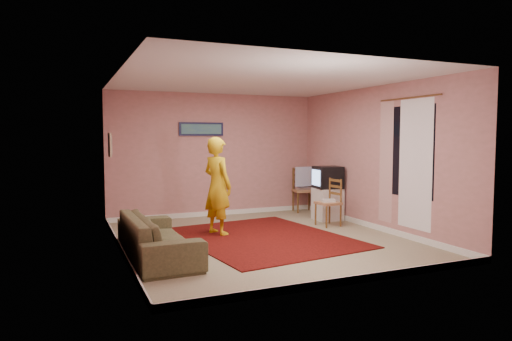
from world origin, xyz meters
name	(u,v)px	position (x,y,z in m)	size (l,w,h in m)	color
ground	(262,240)	(0.00, 0.00, 0.00)	(5.00, 5.00, 0.00)	tan
wall_back	(215,155)	(0.00, 2.50, 1.30)	(4.50, 0.02, 2.60)	tan
wall_front	(352,172)	(0.00, -2.50, 1.30)	(4.50, 0.02, 2.60)	tan
wall_left	(119,164)	(-2.25, 0.00, 1.30)	(0.02, 5.00, 2.60)	tan
wall_right	(375,158)	(2.25, 0.00, 1.30)	(0.02, 5.00, 2.60)	tan
ceiling	(262,80)	(0.00, 0.00, 2.60)	(4.50, 5.00, 0.02)	silver
baseboard_back	(215,213)	(0.00, 2.49, 0.05)	(4.50, 0.02, 0.10)	white
baseboard_front	(349,280)	(0.00, -2.49, 0.05)	(4.50, 0.02, 0.10)	white
baseboard_left	(121,250)	(-2.24, 0.00, 0.05)	(0.02, 5.00, 0.10)	white
baseboard_right	(373,226)	(2.24, 0.00, 0.05)	(0.02, 5.00, 0.10)	white
window	(410,152)	(2.24, -0.90, 1.45)	(0.01, 1.10, 1.50)	black
curtain_sheer	(415,164)	(2.23, -1.05, 1.25)	(0.01, 0.75, 2.10)	white
curtain_floral	(386,162)	(2.21, -0.35, 1.25)	(0.01, 0.35, 2.10)	beige
curtain_rod	(409,98)	(2.20, -0.90, 2.32)	(0.02, 0.02, 1.40)	brown
picture_back	(201,129)	(-0.30, 2.47, 1.85)	(0.95, 0.04, 0.28)	#141637
picture_left	(110,145)	(-2.22, 1.60, 1.55)	(0.04, 0.38, 0.42)	tan
area_rug	(263,237)	(0.06, 0.10, 0.01)	(2.47, 3.09, 0.02)	black
tv_cabinet	(327,204)	(1.95, 1.12, 0.32)	(0.51, 0.46, 0.65)	silver
crt_tv	(328,177)	(1.94, 1.12, 0.87)	(0.56, 0.51, 0.45)	black
chair_a	(304,185)	(2.00, 2.20, 0.60)	(0.52, 0.50, 0.54)	#A57750
dvd_player	(304,188)	(2.00, 2.20, 0.53)	(0.31, 0.22, 0.05)	silver
blue_throw	(304,177)	(2.00, 2.20, 0.80)	(0.42, 0.05, 0.44)	#8FA8EA
chair_b	(328,197)	(1.63, 0.58, 0.55)	(0.42, 0.44, 0.49)	#A57750
game_console	(328,201)	(1.63, 0.58, 0.48)	(0.24, 0.18, 0.05)	silver
sofa	(158,237)	(-1.80, -0.47, 0.30)	(2.06, 0.80, 0.60)	brown
person	(217,186)	(-0.55, 0.67, 0.84)	(0.62, 0.40, 1.69)	gold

